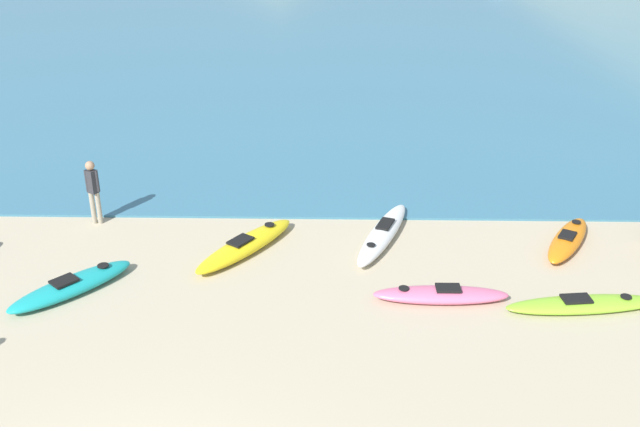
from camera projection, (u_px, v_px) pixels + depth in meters
name	position (u px, v px, depth m)	size (l,w,h in m)	color
kayak_on_sand_1	(245.00, 245.00, 17.82)	(2.46, 3.10, 0.40)	yellow
kayak_on_sand_2	(71.00, 286.00, 16.17)	(2.52, 2.65, 0.38)	teal
kayak_on_sand_3	(568.00, 240.00, 18.09)	(1.86, 2.60, 0.39)	orange
kayak_on_sand_4	(441.00, 295.00, 15.87)	(2.89, 0.65, 0.35)	#E5668C
kayak_on_sand_5	(383.00, 234.00, 18.40)	(1.77, 3.52, 0.38)	white
kayak_on_sand_6	(583.00, 304.00, 15.58)	(3.36, 1.02, 0.31)	#8CCC2D
person_near_waterline	(93.00, 188.00, 18.88)	(0.35, 0.29, 1.71)	gray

